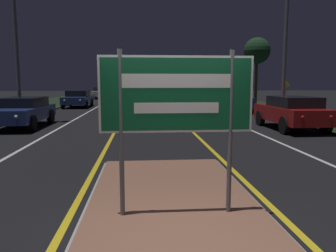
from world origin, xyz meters
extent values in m
plane|color=black|center=(0.00, 0.00, 0.00)|extent=(160.00, 160.00, 0.00)
cube|color=#999993|center=(0.00, 0.89, 0.03)|extent=(2.86, 6.87, 0.05)
cube|color=brown|center=(0.00, 0.89, 0.05)|extent=(2.74, 6.75, 0.10)
cube|color=black|center=(-9.50, 20.00, 0.04)|extent=(5.00, 100.00, 0.08)
cube|color=black|center=(9.50, 20.00, 0.04)|extent=(5.00, 100.00, 0.08)
cube|color=gold|center=(-1.62, 25.00, 0.00)|extent=(0.12, 70.00, 0.01)
cube|color=gold|center=(1.62, 25.00, 0.00)|extent=(0.12, 70.00, 0.01)
cube|color=silver|center=(-4.20, 25.00, 0.00)|extent=(0.12, 70.00, 0.01)
cube|color=silver|center=(4.20, 25.00, 0.00)|extent=(0.12, 70.00, 0.01)
cube|color=silver|center=(-7.20, 25.00, 0.00)|extent=(0.10, 70.00, 0.01)
cube|color=silver|center=(7.20, 25.00, 0.00)|extent=(0.10, 70.00, 0.01)
cylinder|color=#56565B|center=(-0.79, 0.89, 1.31)|extent=(0.07, 0.07, 2.42)
cylinder|color=#56565B|center=(0.79, 0.89, 1.31)|extent=(0.07, 0.07, 2.42)
cube|color=#0F512D|center=(0.00, 0.89, 1.87)|extent=(2.21, 0.04, 1.09)
cube|color=white|center=(0.00, 0.87, 1.87)|extent=(2.21, 0.00, 1.09)
cube|color=#0F512D|center=(0.00, 0.87, 1.87)|extent=(2.14, 0.01, 1.03)
cube|color=white|center=(0.00, 0.86, 2.06)|extent=(1.55, 0.01, 0.20)
cube|color=white|center=(0.00, 0.86, 1.68)|extent=(1.21, 0.01, 0.15)
cylinder|color=#56565B|center=(-6.59, 13.20, 5.34)|extent=(0.18, 0.18, 10.69)
cylinder|color=#56565B|center=(6.54, 12.08, 4.18)|extent=(0.18, 0.18, 8.36)
cube|color=maroon|center=(6.02, 10.02, 0.68)|extent=(1.79, 4.33, 0.64)
cube|color=black|center=(6.02, 9.76, 1.22)|extent=(1.58, 2.25, 0.44)
sphere|color=red|center=(5.46, 7.87, 0.76)|extent=(0.14, 0.14, 0.14)
sphere|color=red|center=(6.57, 7.87, 0.76)|extent=(0.14, 0.14, 0.14)
cylinder|color=black|center=(5.16, 11.36, 0.36)|extent=(0.22, 0.71, 0.71)
cylinder|color=black|center=(6.87, 11.36, 0.36)|extent=(0.22, 0.71, 0.71)
cylinder|color=black|center=(5.16, 8.68, 0.36)|extent=(0.22, 0.71, 0.71)
cylinder|color=black|center=(6.87, 8.68, 0.36)|extent=(0.22, 0.71, 0.71)
cube|color=navy|center=(5.88, 18.77, 0.69)|extent=(1.88, 4.12, 0.70)
cube|color=black|center=(5.88, 18.52, 1.28)|extent=(1.65, 2.14, 0.48)
sphere|color=red|center=(5.30, 16.73, 0.78)|extent=(0.14, 0.14, 0.14)
sphere|color=red|center=(6.47, 16.73, 0.78)|extent=(0.14, 0.14, 0.14)
cylinder|color=black|center=(4.99, 20.05, 0.34)|extent=(0.22, 0.69, 0.69)
cylinder|color=black|center=(6.78, 20.05, 0.34)|extent=(0.22, 0.69, 0.69)
cylinder|color=black|center=(4.99, 17.50, 0.34)|extent=(0.22, 0.69, 0.69)
cylinder|color=black|center=(6.78, 17.50, 0.34)|extent=(0.22, 0.69, 0.69)
cube|color=#4C514C|center=(2.34, 32.34, 0.65)|extent=(1.90, 4.08, 0.63)
cube|color=black|center=(2.34, 32.09, 1.22)|extent=(1.67, 2.12, 0.51)
sphere|color=red|center=(1.75, 30.32, 0.73)|extent=(0.14, 0.14, 0.14)
sphere|color=red|center=(2.93, 30.32, 0.73)|extent=(0.14, 0.14, 0.14)
cylinder|color=black|center=(1.43, 33.60, 0.34)|extent=(0.22, 0.68, 0.68)
cylinder|color=black|center=(3.25, 33.60, 0.34)|extent=(0.22, 0.68, 0.68)
cylinder|color=black|center=(1.43, 31.07, 0.34)|extent=(0.22, 0.68, 0.68)
cylinder|color=black|center=(3.25, 31.07, 0.34)|extent=(0.22, 0.68, 0.68)
cube|color=#B7B7BC|center=(5.95, 40.36, 0.64)|extent=(1.72, 4.41, 0.66)
cube|color=black|center=(5.95, 40.09, 1.22)|extent=(1.51, 2.29, 0.51)
sphere|color=red|center=(5.42, 38.17, 0.72)|extent=(0.14, 0.14, 0.14)
sphere|color=red|center=(6.48, 38.17, 0.72)|extent=(0.14, 0.14, 0.14)
cylinder|color=black|center=(5.13, 41.72, 0.31)|extent=(0.22, 0.63, 0.63)
cylinder|color=black|center=(6.77, 41.72, 0.31)|extent=(0.22, 0.63, 0.63)
cylinder|color=black|center=(5.13, 38.99, 0.31)|extent=(0.22, 0.63, 0.63)
cylinder|color=black|center=(6.77, 38.99, 0.31)|extent=(0.22, 0.63, 0.63)
cube|color=navy|center=(-5.96, 11.62, 0.64)|extent=(1.89, 4.55, 0.59)
cube|color=black|center=(-5.96, 11.89, 1.15)|extent=(1.66, 2.37, 0.43)
sphere|color=white|center=(-5.38, 9.37, 0.72)|extent=(0.14, 0.14, 0.14)
cylinder|color=black|center=(-5.06, 10.21, 0.35)|extent=(0.22, 0.70, 0.70)
cylinder|color=black|center=(-6.86, 13.03, 0.35)|extent=(0.22, 0.70, 0.70)
cylinder|color=black|center=(-5.06, 13.03, 0.35)|extent=(0.22, 0.70, 0.70)
cube|color=navy|center=(-5.75, 23.95, 0.62)|extent=(1.90, 4.41, 0.58)
cube|color=black|center=(-5.75, 24.21, 1.15)|extent=(1.67, 2.29, 0.48)
sphere|color=white|center=(-6.34, 21.76, 0.69)|extent=(0.14, 0.14, 0.14)
sphere|color=white|center=(-5.16, 21.76, 0.69)|extent=(0.14, 0.14, 0.14)
cylinder|color=black|center=(-6.66, 22.58, 0.32)|extent=(0.22, 0.65, 0.65)
cylinder|color=black|center=(-4.84, 22.58, 0.32)|extent=(0.22, 0.65, 0.65)
cylinder|color=black|center=(-6.66, 25.31, 0.32)|extent=(0.22, 0.65, 0.65)
cylinder|color=black|center=(-4.84, 25.31, 0.32)|extent=(0.22, 0.65, 0.65)
cube|color=silver|center=(-5.69, 38.96, 0.66)|extent=(1.76, 4.78, 0.61)
cube|color=black|center=(-5.69, 39.25, 1.20)|extent=(1.55, 2.49, 0.47)
sphere|color=white|center=(-6.24, 36.59, 0.74)|extent=(0.14, 0.14, 0.14)
sphere|color=white|center=(-5.15, 36.59, 0.74)|extent=(0.14, 0.14, 0.14)
cylinder|color=black|center=(-6.53, 37.48, 0.35)|extent=(0.22, 0.71, 0.71)
cylinder|color=black|center=(-4.85, 37.48, 0.35)|extent=(0.22, 0.71, 0.71)
cylinder|color=black|center=(-6.53, 40.45, 0.35)|extent=(0.22, 0.71, 0.71)
cylinder|color=black|center=(-4.85, 40.45, 0.35)|extent=(0.22, 0.71, 0.71)
cylinder|color=#56565B|center=(9.88, 19.14, 1.01)|extent=(0.06, 0.06, 1.86)
cube|color=yellow|center=(9.88, 19.14, 1.88)|extent=(0.60, 0.02, 0.60)
cylinder|color=#4C3823|center=(9.14, 23.28, 2.13)|extent=(0.24, 0.24, 4.10)
sphere|color=#19381E|center=(9.14, 23.28, 4.67)|extent=(2.18, 2.18, 2.18)
camera|label=1|loc=(-0.50, -3.77, 2.04)|focal=35.00mm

